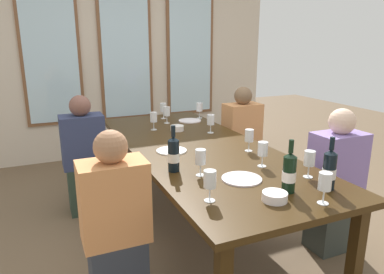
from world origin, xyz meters
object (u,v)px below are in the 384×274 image
(wine_bottle_0, at_px, (289,172))
(seated_person_3, at_px, (241,141))
(wine_glass_10, at_px, (210,180))
(dining_table, at_px, (197,153))
(wine_glass_8, at_px, (325,182))
(wine_glass_2, at_px, (199,107))
(wine_glass_7, at_px, (263,150))
(white_plate_0, at_px, (172,151))
(white_plate_2, at_px, (242,179))
(wine_glass_3, at_px, (201,157))
(seated_person_1, at_px, (335,185))
(wine_bottle_2, at_px, (174,154))
(wine_glass_4, at_px, (167,112))
(tasting_bowl_0, at_px, (177,128))
(wine_glass_0, at_px, (249,137))
(wine_glass_1, at_px, (309,159))
(wine_glass_9, at_px, (211,121))
(seated_person_0, at_px, (116,227))
(tasting_bowl_1, at_px, (275,197))
(wine_glass_6, at_px, (163,108))
(wine_bottle_1, at_px, (329,170))
(wine_glass_5, at_px, (154,118))
(white_plate_1, at_px, (190,121))
(seated_person_2, at_px, (84,158))

(wine_bottle_0, xyz_separation_m, seated_person_3, (0.72, 1.68, -0.33))
(wine_glass_10, bearing_deg, dining_table, 69.13)
(wine_glass_8, bearing_deg, wine_glass_2, 82.22)
(wine_glass_7, relative_size, seated_person_3, 0.16)
(white_plate_0, xyz_separation_m, seated_person_3, (1.06, 0.69, -0.22))
(white_plate_2, xyz_separation_m, wine_glass_3, (-0.21, 0.17, 0.12))
(wine_glass_7, height_order, seated_person_1, seated_person_1)
(wine_bottle_2, distance_m, wine_glass_4, 1.42)
(tasting_bowl_0, height_order, wine_glass_0, wine_glass_0)
(wine_glass_1, bearing_deg, wine_glass_9, 92.96)
(tasting_bowl_0, bearing_deg, wine_bottle_0, -87.77)
(wine_glass_8, height_order, seated_person_0, seated_person_0)
(dining_table, xyz_separation_m, wine_glass_4, (0.05, 0.89, 0.18))
(wine_glass_3, relative_size, wine_glass_9, 1.00)
(wine_glass_3, height_order, seated_person_3, seated_person_3)
(white_plate_2, distance_m, wine_glass_1, 0.44)
(tasting_bowl_1, xyz_separation_m, seated_person_1, (0.87, 0.41, -0.24))
(wine_glass_6, distance_m, seated_person_3, 0.93)
(wine_bottle_1, distance_m, wine_glass_2, 2.08)
(wine_glass_0, relative_size, wine_glass_6, 1.00)
(wine_bottle_0, height_order, wine_glass_8, wine_bottle_0)
(seated_person_0, bearing_deg, wine_glass_0, 18.36)
(seated_person_0, xyz_separation_m, seated_person_1, (1.64, -0.04, 0.00))
(wine_glass_5, height_order, wine_glass_10, same)
(wine_glass_7, bearing_deg, wine_glass_4, 95.71)
(wine_glass_6, relative_size, wine_glass_7, 1.00)
(tasting_bowl_0, height_order, wine_glass_9, wine_glass_9)
(white_plate_1, xyz_separation_m, wine_bottle_1, (0.02, -1.97, 0.11))
(seated_person_1, height_order, seated_person_2, same)
(dining_table, distance_m, wine_glass_2, 1.10)
(white_plate_2, xyz_separation_m, wine_bottle_2, (-0.33, 0.31, 0.11))
(wine_bottle_1, bearing_deg, wine_glass_1, 83.65)
(dining_table, xyz_separation_m, wine_glass_0, (0.31, -0.28, 0.18))
(wine_glass_4, bearing_deg, wine_bottle_0, -88.74)
(white_plate_1, xyz_separation_m, wine_glass_4, (-0.26, 0.01, 0.11))
(wine_glass_1, height_order, seated_person_1, seated_person_1)
(wine_glass_6, bearing_deg, seated_person_1, -68.22)
(white_plate_2, relative_size, wine_glass_1, 1.44)
(wine_glass_1, relative_size, seated_person_0, 0.16)
(white_plate_2, bearing_deg, dining_table, 86.40)
(seated_person_1, bearing_deg, tasting_bowl_1, -154.82)
(wine_glass_0, bearing_deg, seated_person_0, -161.64)
(wine_glass_9, distance_m, seated_person_2, 1.22)
(wine_glass_5, bearing_deg, tasting_bowl_0, -32.79)
(white_plate_2, bearing_deg, wine_glass_5, 94.35)
(wine_bottle_1, height_order, wine_glass_1, wine_bottle_1)
(seated_person_1, bearing_deg, wine_glass_7, 172.95)
(wine_bottle_2, relative_size, wine_glass_0, 1.78)
(tasting_bowl_0, relative_size, seated_person_3, 0.11)
(wine_glass_4, bearing_deg, wine_glass_10, -102.82)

